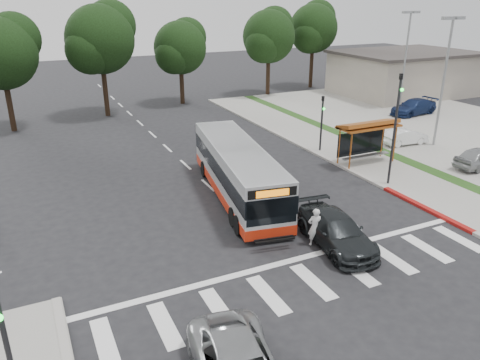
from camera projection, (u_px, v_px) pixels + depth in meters
ground at (255, 228)px, 22.47m from camera, size 140.00×140.00×0.00m
sidewalk_east at (340, 150)px, 33.57m from camera, size 4.00×40.00×0.12m
curb_east at (317, 154)px, 32.76m from camera, size 0.30×40.00×0.15m
curb_east_red at (426, 208)px, 24.37m from camera, size 0.32×6.00×0.15m
parking_lot at (440, 125)px, 40.05m from camera, size 18.00×36.00×0.10m
commercial_building at (404, 74)px, 52.13m from camera, size 14.00×10.00×4.40m
building_roof_cap at (407, 53)px, 51.27m from camera, size 14.60×10.60×0.30m
crosswalk_ladder at (313, 281)px, 18.28m from camera, size 18.00×2.60×0.01m
bus_shelter at (368, 129)px, 30.21m from camera, size 4.20×1.60×2.86m
traffic_signal_sw at (5, 339)px, 11.43m from camera, size 0.18×0.37×4.20m
traffic_signal_ne_tall at (396, 121)px, 26.14m from camera, size 0.18×0.37×6.50m
traffic_signal_ne_short at (322, 118)px, 32.53m from camera, size 0.18×0.37×4.00m
lot_light_front at (446, 65)px, 32.54m from camera, size 1.90×0.35×9.01m
lot_light_mid at (407, 47)px, 43.33m from camera, size 1.90×0.35×9.01m
tree_ne_a at (269, 36)px, 50.10m from camera, size 6.16×5.74×9.30m
tree_ne_b at (314, 27)px, 54.39m from camera, size 6.16×5.74×10.02m
tree_north_a at (101, 38)px, 41.03m from camera, size 6.60×6.15×10.17m
tree_north_b at (181, 47)px, 46.36m from camera, size 5.72×5.33×8.43m
tree_north_c at (1, 52)px, 36.37m from camera, size 6.16×5.74×9.30m
transit_bus at (238, 172)px, 25.44m from camera, size 4.29×11.43×2.89m
pedestrian at (315, 227)px, 20.66m from camera, size 0.74×0.58×1.78m
dark_sedan at (336, 231)px, 20.68m from camera, size 2.54×5.14×1.44m
parked_car_1 at (405, 137)px, 34.57m from camera, size 3.56×1.46×1.15m
parked_car_3 at (414, 107)px, 43.21m from camera, size 5.05×2.52×1.41m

